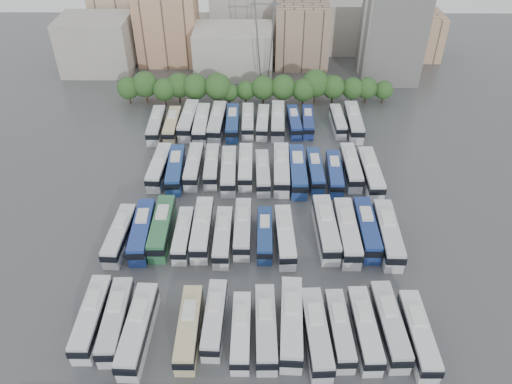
{
  "coord_description": "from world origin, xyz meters",
  "views": [
    {
      "loc": [
        0.76,
        -65.53,
        55.78
      ],
      "look_at": [
        0.27,
        3.43,
        3.0
      ],
      "focal_mm": 35.0,
      "sensor_mm": 36.0,
      "label": 1
    }
  ],
  "objects_px": {
    "bus_r0_s0": "(92,317)",
    "bus_r0_s4": "(189,328)",
    "bus_r1_s7": "(265,234)",
    "bus_r3_s13": "(354,121)",
    "apartment_tower": "(393,27)",
    "bus_r1_s12": "(367,229)",
    "bus_r0_s7": "(266,327)",
    "bus_r1_s13": "(388,234)",
    "bus_r2_s13": "(370,173)",
    "bus_r3_s7": "(263,122)",
    "bus_r1_s6": "(243,228)",
    "bus_r2_s3": "(194,166)",
    "bus_r1_s4": "(202,229)",
    "bus_r2_s4": "(212,166)",
    "bus_r0_s13": "(418,334)",
    "bus_r1_s8": "(285,236)",
    "bus_r2_s6": "(246,166)",
    "bus_r2_s7": "(263,172)",
    "bus_r3_s6": "(248,121)",
    "bus_r0_s6": "(241,331)",
    "bus_r0_s12": "(389,325)",
    "bus_r2_s11": "(334,173)",
    "bus_r3_s5": "(233,122)",
    "bus_r3_s9": "(294,122)",
    "electricity_pylon": "(265,15)",
    "bus_r1_s5": "(223,236)",
    "bus_r3_s0": "(156,125)",
    "bus_r0_s11": "(365,329)",
    "bus_r3_s12": "(338,121)",
    "bus_r3_s1": "(172,125)",
    "bus_r2_s9": "(298,171)",
    "bus_r0_s1": "(116,320)",
    "bus_r0_s8": "(291,322)",
    "bus_r0_s9": "(316,333)",
    "bus_r1_s11": "(347,232)",
    "bus_r2_s5": "(229,170)",
    "bus_r1_s2": "(162,227)",
    "bus_r1_s1": "(142,231)",
    "bus_r2_s1": "(160,167)",
    "bus_r3_s8": "(278,120)",
    "bus_r2_s10": "(315,170)",
    "bus_r1_s3": "(183,235)",
    "bus_r3_s4": "(217,122)",
    "bus_r3_s10": "(308,121)"
  },
  "relations": [
    {
      "from": "bus_r0_s11",
      "to": "bus_r2_s13",
      "type": "relative_size",
      "value": 0.92
    },
    {
      "from": "bus_r2_s7",
      "to": "bus_r2_s13",
      "type": "distance_m",
      "value": 20.16
    },
    {
      "from": "bus_r0_s1",
      "to": "bus_r1_s6",
      "type": "distance_m",
      "value": 24.73
    },
    {
      "from": "bus_r1_s11",
      "to": "bus_r0_s7",
      "type": "bearing_deg",
      "value": -125.46
    },
    {
      "from": "bus_r1_s6",
      "to": "bus_r2_s3",
      "type": "distance_m",
      "value": 20.39
    },
    {
      "from": "bus_r0_s0",
      "to": "bus_r3_s1",
      "type": "distance_m",
      "value": 51.92
    },
    {
      "from": "bus_r0_s13",
      "to": "bus_r1_s6",
      "type": "bearing_deg",
      "value": 138.22
    },
    {
      "from": "bus_r0_s4",
      "to": "bus_r0_s8",
      "type": "height_order",
      "value": "bus_r0_s8"
    },
    {
      "from": "bus_r0_s7",
      "to": "bus_r0_s12",
      "type": "relative_size",
      "value": 0.97
    },
    {
      "from": "bus_r0_s13",
      "to": "bus_r3_s4",
      "type": "height_order",
      "value": "bus_r3_s4"
    },
    {
      "from": "bus_r0_s0",
      "to": "bus_r0_s4",
      "type": "bearing_deg",
      "value": -6.95
    },
    {
      "from": "bus_r1_s1",
      "to": "bus_r2_s1",
      "type": "height_order",
      "value": "bus_r1_s1"
    },
    {
      "from": "bus_r1_s7",
      "to": "bus_r3_s13",
      "type": "xyz_separation_m",
      "value": [
        19.64,
        36.18,
        0.33
      ]
    },
    {
      "from": "bus_r0_s6",
      "to": "bus_r0_s4",
      "type": "bearing_deg",
      "value": 177.14
    },
    {
      "from": "bus_r0_s6",
      "to": "bus_r1_s8",
      "type": "bearing_deg",
      "value": 70.81
    },
    {
      "from": "bus_r0_s1",
      "to": "bus_r1_s6",
      "type": "relative_size",
      "value": 1.04
    },
    {
      "from": "apartment_tower",
      "to": "bus_r1_s12",
      "type": "bearing_deg",
      "value": -104.04
    },
    {
      "from": "bus_r1_s13",
      "to": "bus_r3_s9",
      "type": "bearing_deg",
      "value": 111.19
    },
    {
      "from": "bus_r2_s3",
      "to": "bus_r0_s4",
      "type": "bearing_deg",
      "value": -84.14
    },
    {
      "from": "bus_r2_s13",
      "to": "bus_r3_s7",
      "type": "xyz_separation_m",
      "value": [
        -20.04,
        19.6,
        -0.3
      ]
    },
    {
      "from": "bus_r2_s7",
      "to": "bus_r3_s6",
      "type": "relative_size",
      "value": 1.01
    },
    {
      "from": "bus_r3_s8",
      "to": "bus_r0_s9",
      "type": "bearing_deg",
      "value": -84.45
    },
    {
      "from": "bus_r1_s13",
      "to": "electricity_pylon",
      "type": "bearing_deg",
      "value": 110.76
    },
    {
      "from": "bus_r1_s8",
      "to": "bus_r1_s12",
      "type": "distance_m",
      "value": 13.41
    },
    {
      "from": "bus_r2_s5",
      "to": "bus_r1_s2",
      "type": "bearing_deg",
      "value": -122.99
    },
    {
      "from": "bus_r0_s12",
      "to": "bus_r1_s7",
      "type": "bearing_deg",
      "value": 130.32
    },
    {
      "from": "bus_r2_s4",
      "to": "bus_r0_s11",
      "type": "bearing_deg",
      "value": -59.89
    },
    {
      "from": "bus_r1_s13",
      "to": "bus_r2_s4",
      "type": "xyz_separation_m",
      "value": [
        -29.72,
        19.41,
        -0.31
      ]
    },
    {
      "from": "bus_r2_s10",
      "to": "bus_r1_s11",
      "type": "bearing_deg",
      "value": -79.73
    },
    {
      "from": "bus_r1_s5",
      "to": "bus_r3_s0",
      "type": "xyz_separation_m",
      "value": [
        -16.53,
        35.46,
        0.08
      ]
    },
    {
      "from": "electricity_pylon",
      "to": "bus_r1_s7",
      "type": "relative_size",
      "value": 3.05
    },
    {
      "from": "bus_r0_s8",
      "to": "bus_r3_s0",
      "type": "relative_size",
      "value": 1.08
    },
    {
      "from": "bus_r0_s7",
      "to": "bus_r1_s13",
      "type": "height_order",
      "value": "bus_r1_s13"
    },
    {
      "from": "bus_r0_s4",
      "to": "bus_r0_s13",
      "type": "bearing_deg",
      "value": -1.61
    },
    {
      "from": "bus_r1_s4",
      "to": "bus_r1_s7",
      "type": "height_order",
      "value": "bus_r1_s4"
    },
    {
      "from": "bus_r2_s3",
      "to": "bus_r0_s11",
      "type": "bearing_deg",
      "value": -54.18
    },
    {
      "from": "bus_r1_s8",
      "to": "bus_r2_s6",
      "type": "bearing_deg",
      "value": 106.6
    },
    {
      "from": "bus_r1_s1",
      "to": "bus_r0_s0",
      "type": "bearing_deg",
      "value": -103.59
    },
    {
      "from": "bus_r2_s11",
      "to": "bus_r2_s7",
      "type": "bearing_deg",
      "value": -178.37
    },
    {
      "from": "bus_r1_s5",
      "to": "bus_r2_s9",
      "type": "distance_m",
      "value": 22.24
    },
    {
      "from": "bus_r3_s5",
      "to": "bus_r3_s9",
      "type": "height_order",
      "value": "bus_r3_s5"
    },
    {
      "from": "bus_r1_s13",
      "to": "bus_r3_s1",
      "type": "distance_m",
      "value": 52.82
    },
    {
      "from": "bus_r1_s3",
      "to": "bus_r3_s12",
      "type": "relative_size",
      "value": 1.0
    },
    {
      "from": "bus_r0_s9",
      "to": "bus_r1_s11",
      "type": "relative_size",
      "value": 0.95
    },
    {
      "from": "bus_r0_s11",
      "to": "bus_r3_s12",
      "type": "bearing_deg",
      "value": 84.63
    },
    {
      "from": "electricity_pylon",
      "to": "bus_r3_s10",
      "type": "relative_size",
      "value": 3.08
    },
    {
      "from": "bus_r1_s4",
      "to": "bus_r2_s3",
      "type": "distance_m",
      "value": 18.49
    },
    {
      "from": "bus_r2_s3",
      "to": "bus_r3_s0",
      "type": "height_order",
      "value": "bus_r3_s0"
    },
    {
      "from": "bus_r1_s5",
      "to": "bus_r1_s11",
      "type": "height_order",
      "value": "bus_r1_s11"
    },
    {
      "from": "apartment_tower",
      "to": "bus_r1_s8",
      "type": "relative_size",
      "value": 2.09
    }
  ]
}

